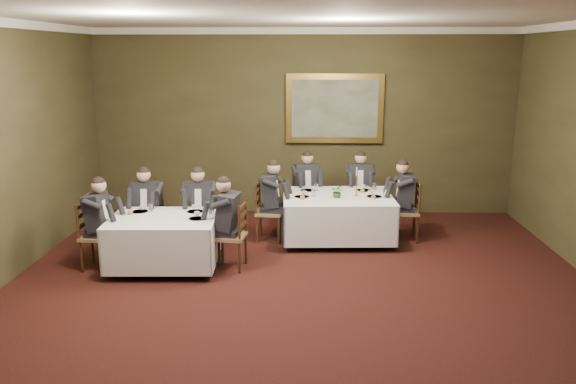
# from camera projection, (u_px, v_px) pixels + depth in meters

# --- Properties ---
(ground) EXTENTS (10.00, 10.00, 0.00)m
(ground) POSITION_uv_depth(u_px,v_px,m) (299.00, 334.00, 6.27)
(ground) COLOR black
(ground) RESTS_ON ground
(ceiling) EXTENTS (8.00, 10.00, 0.10)m
(ceiling) POSITION_uv_depth(u_px,v_px,m) (301.00, 6.00, 5.42)
(ceiling) COLOR silver
(ceiling) RESTS_ON back_wall
(back_wall) EXTENTS (8.00, 0.10, 3.50)m
(back_wall) POSITION_uv_depth(u_px,v_px,m) (303.00, 123.00, 10.69)
(back_wall) COLOR #37311B
(back_wall) RESTS_ON ground
(crown_molding) EXTENTS (8.00, 10.00, 0.12)m
(crown_molding) POSITION_uv_depth(u_px,v_px,m) (301.00, 12.00, 5.44)
(crown_molding) COLOR white
(crown_molding) RESTS_ON back_wall
(table_main) EXTENTS (1.87, 1.46, 0.67)m
(table_main) POSITION_uv_depth(u_px,v_px,m) (337.00, 214.00, 9.32)
(table_main) COLOR black
(table_main) RESTS_ON ground
(table_second) EXTENTS (1.58, 1.23, 0.67)m
(table_second) POSITION_uv_depth(u_px,v_px,m) (164.00, 238.00, 8.10)
(table_second) COLOR black
(table_second) RESTS_ON ground
(chair_main_backleft) EXTENTS (0.54, 0.52, 1.00)m
(chair_main_backleft) POSITION_uv_depth(u_px,v_px,m) (306.00, 209.00, 10.25)
(chair_main_backleft) COLOR olive
(chair_main_backleft) RESTS_ON ground
(diner_main_backleft) EXTENTS (0.51, 0.57, 1.35)m
(diner_main_backleft) POSITION_uv_depth(u_px,v_px,m) (306.00, 197.00, 10.19)
(diner_main_backleft) COLOR black
(diner_main_backleft) RESTS_ON chair_main_backleft
(chair_main_backright) EXTENTS (0.45, 0.43, 1.00)m
(chair_main_backright) POSITION_uv_depth(u_px,v_px,m) (359.00, 208.00, 10.26)
(chair_main_backright) COLOR olive
(chair_main_backright) RESTS_ON ground
(diner_main_backright) EXTENTS (0.42, 0.49, 1.35)m
(diner_main_backright) POSITION_uv_depth(u_px,v_px,m) (359.00, 196.00, 10.20)
(diner_main_backright) COLOR black
(diner_main_backright) RESTS_ON chair_main_backright
(chair_main_endleft) EXTENTS (0.45, 0.47, 1.00)m
(chair_main_endleft) POSITION_uv_depth(u_px,v_px,m) (269.00, 224.00, 9.35)
(chair_main_endleft) COLOR olive
(chair_main_endleft) RESTS_ON ground
(diner_main_endleft) EXTENTS (0.51, 0.44, 1.35)m
(diner_main_endleft) POSITION_uv_depth(u_px,v_px,m) (269.00, 211.00, 9.29)
(diner_main_endleft) COLOR black
(diner_main_endleft) RESTS_ON chair_main_endleft
(chair_main_endright) EXTENTS (0.44, 0.46, 1.00)m
(chair_main_endright) POSITION_uv_depth(u_px,v_px,m) (406.00, 223.00, 9.37)
(chair_main_endright) COLOR olive
(chair_main_endright) RESTS_ON ground
(diner_main_endright) EXTENTS (0.50, 0.43, 1.35)m
(diner_main_endright) POSITION_uv_depth(u_px,v_px,m) (405.00, 210.00, 9.32)
(diner_main_endright) COLOR black
(diner_main_endright) RESTS_ON chair_main_endright
(chair_sec_backleft) EXTENTS (0.46, 0.44, 1.00)m
(chair_sec_backleft) POSITION_uv_depth(u_px,v_px,m) (149.00, 232.00, 8.90)
(chair_sec_backleft) COLOR olive
(chair_sec_backleft) RESTS_ON ground
(diner_sec_backleft) EXTENTS (0.43, 0.50, 1.35)m
(diner_sec_backleft) POSITION_uv_depth(u_px,v_px,m) (148.00, 219.00, 8.83)
(diner_sec_backleft) COLOR black
(diner_sec_backleft) RESTS_ON chair_sec_backleft
(chair_sec_backright) EXTENTS (0.46, 0.44, 1.00)m
(chair_sec_backright) POSITION_uv_depth(u_px,v_px,m) (201.00, 232.00, 8.90)
(chair_sec_backright) COLOR olive
(chair_sec_backright) RESTS_ON ground
(diner_sec_backright) EXTENTS (0.44, 0.50, 1.35)m
(diner_sec_backright) POSITION_uv_depth(u_px,v_px,m) (200.00, 219.00, 8.83)
(diner_sec_backright) COLOR black
(diner_sec_backright) RESTS_ON chair_sec_backright
(chair_sec_endright) EXTENTS (0.48, 0.49, 1.00)m
(chair_sec_endright) POSITION_uv_depth(u_px,v_px,m) (231.00, 249.00, 8.14)
(chair_sec_endright) COLOR olive
(chair_sec_endright) RESTS_ON ground
(diner_sec_endright) EXTENTS (0.53, 0.46, 1.35)m
(diner_sec_endright) POSITION_uv_depth(u_px,v_px,m) (230.00, 234.00, 8.08)
(diner_sec_endright) COLOR black
(diner_sec_endright) RESTS_ON chair_sec_endright
(chair_sec_endleft) EXTENTS (0.44, 0.46, 1.00)m
(chair_sec_endleft) POSITION_uv_depth(u_px,v_px,m) (98.00, 249.00, 8.13)
(chair_sec_endleft) COLOR olive
(chair_sec_endleft) RESTS_ON ground
(diner_sec_endleft) EXTENTS (0.50, 0.43, 1.35)m
(diner_sec_endleft) POSITION_uv_depth(u_px,v_px,m) (97.00, 234.00, 8.08)
(diner_sec_endleft) COLOR black
(diner_sec_endleft) RESTS_ON chair_sec_endleft
(centerpiece) EXTENTS (0.27, 0.25, 0.24)m
(centerpiece) POSITION_uv_depth(u_px,v_px,m) (338.00, 191.00, 9.08)
(centerpiece) COLOR #2D5926
(centerpiece) RESTS_ON table_main
(candlestick) EXTENTS (0.07, 0.07, 0.50)m
(candlestick) POSITION_uv_depth(u_px,v_px,m) (356.00, 185.00, 9.19)
(candlestick) COLOR #A97433
(candlestick) RESTS_ON table_main
(place_setting_table_main) EXTENTS (0.33, 0.31, 0.14)m
(place_setting_table_main) POSITION_uv_depth(u_px,v_px,m) (310.00, 188.00, 9.62)
(place_setting_table_main) COLOR white
(place_setting_table_main) RESTS_ON table_main
(place_setting_table_second) EXTENTS (0.33, 0.31, 0.14)m
(place_setting_table_second) POSITION_uv_depth(u_px,v_px,m) (144.00, 209.00, 8.35)
(place_setting_table_second) COLOR white
(place_setting_table_second) RESTS_ON table_second
(painting) EXTENTS (1.83, 0.09, 1.29)m
(painting) POSITION_uv_depth(u_px,v_px,m) (335.00, 109.00, 10.54)
(painting) COLOR gold
(painting) RESTS_ON back_wall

